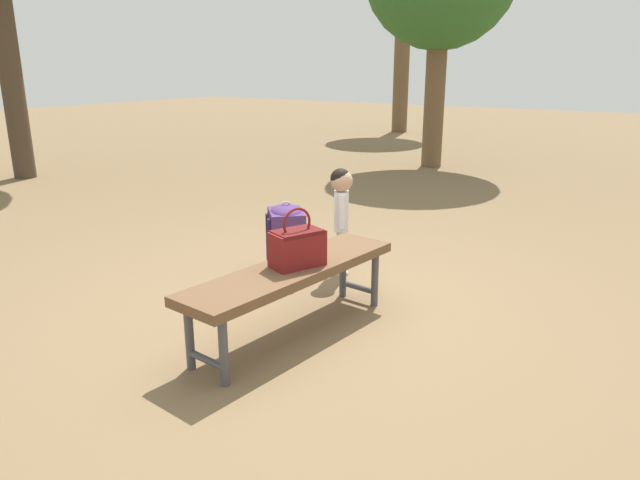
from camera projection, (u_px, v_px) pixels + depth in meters
ground_plane at (310, 305)px, 4.16m from camera, size 40.00×40.00×0.00m
park_bench at (293, 275)px, 3.62m from camera, size 1.63×0.56×0.45m
handbag at (297, 246)px, 3.57m from camera, size 0.36×0.29×0.37m
child_standing at (341, 205)px, 4.64m from camera, size 0.21×0.18×0.86m
backpack_large at (287, 238)px, 4.70m from camera, size 0.44×0.44×0.61m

